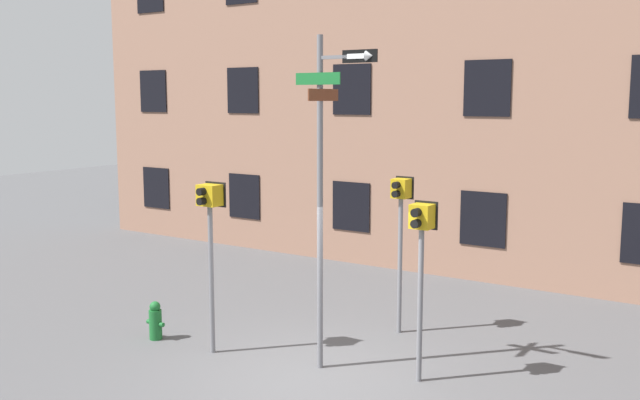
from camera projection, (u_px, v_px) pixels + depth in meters
name	position (u px, v px, depth m)	size (l,w,h in m)	color
ground_plane	(315.00, 378.00, 10.50)	(60.00, 60.00, 0.00)	#515154
building_facade	(495.00, 21.00, 15.51)	(24.00, 0.63, 11.53)	#936B56
street_sign_pole	(324.00, 178.00, 10.49)	(1.34, 0.77, 5.01)	slate
pedestrian_signal_left	(210.00, 220.00, 11.29)	(0.41, 0.40, 2.78)	slate
pedestrian_signal_right	(421.00, 244.00, 10.12)	(0.36, 0.40, 2.64)	slate
pedestrian_signal_across	(401.00, 215.00, 12.30)	(0.34, 0.40, 2.76)	slate
fire_hydrant	(155.00, 321.00, 12.19)	(0.38, 0.22, 0.67)	#196028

